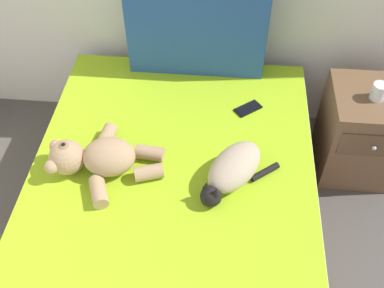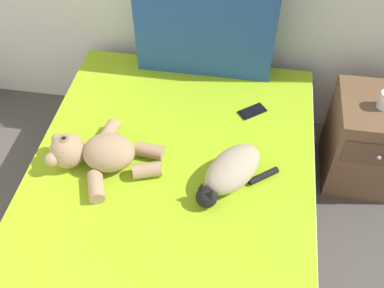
{
  "view_description": "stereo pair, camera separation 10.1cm",
  "coord_description": "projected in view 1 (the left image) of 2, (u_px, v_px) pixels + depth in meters",
  "views": [
    {
      "loc": [
        1.85,
        1.71,
        2.25
      ],
      "look_at": [
        1.72,
        3.19,
        0.6
      ],
      "focal_mm": 42.82,
      "sensor_mm": 36.0,
      "label": 1
    },
    {
      "loc": [
        1.95,
        1.72,
        2.25
      ],
      "look_at": [
        1.72,
        3.19,
        0.6
      ],
      "focal_mm": 42.82,
      "sensor_mm": 36.0,
      "label": 2
    }
  ],
  "objects": [
    {
      "name": "cat",
      "position": [
        232.0,
        170.0,
        2.13
      ],
      "size": [
        0.39,
        0.41,
        0.15
      ],
      "color": "tan",
      "rests_on": "bed"
    },
    {
      "name": "nightstand",
      "position": [
        361.0,
        132.0,
        2.71
      ],
      "size": [
        0.43,
        0.47,
        0.58
      ],
      "color": "brown",
      "rests_on": "ground_plane"
    },
    {
      "name": "patterned_cushion",
      "position": [
        197.0,
        30.0,
        2.56
      ],
      "size": [
        0.78,
        0.15,
        0.53
      ],
      "color": "#264C99",
      "rests_on": "bed"
    },
    {
      "name": "bed",
      "position": [
        172.0,
        213.0,
        2.36
      ],
      "size": [
        1.44,
        1.95,
        0.52
      ],
      "color": "brown",
      "rests_on": "ground_plane"
    },
    {
      "name": "mug",
      "position": [
        379.0,
        92.0,
        2.44
      ],
      "size": [
        0.12,
        0.08,
        0.09
      ],
      "color": "silver",
      "rests_on": "nightstand"
    },
    {
      "name": "teddy_bear",
      "position": [
        97.0,
        158.0,
        2.17
      ],
      "size": [
        0.57,
        0.5,
        0.18
      ],
      "color": "tan",
      "rests_on": "bed"
    },
    {
      "name": "cell_phone",
      "position": [
        248.0,
        108.0,
        2.51
      ],
      "size": [
        0.16,
        0.15,
        0.01
      ],
      "color": "black",
      "rests_on": "bed"
    }
  ]
}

